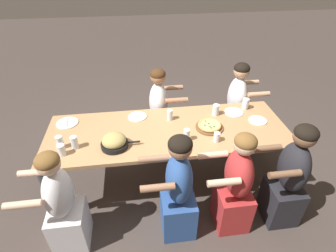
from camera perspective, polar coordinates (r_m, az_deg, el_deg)
The scene contains 22 objects.
ground_plane at distance 3.33m, azimuth -0.00°, elevation -11.54°, with size 18.00×18.00×0.00m, color #423833.
dining_table at distance 2.87m, azimuth -0.00°, elevation -1.97°, with size 2.59×0.91×0.77m.
pizza_board_main at distance 2.87m, azimuth 9.03°, elevation 0.01°, with size 0.30×0.30×0.05m.
skillet_bowl at distance 2.62m, azimuth -11.62°, elevation -3.37°, with size 0.39×0.27×0.14m.
empty_plate_a at distance 3.05m, azimuth -6.68°, elevation 2.05°, with size 0.21×0.21×0.02m.
empty_plate_b at distance 3.13m, azimuth -21.07°, elevation 0.62°, with size 0.24×0.24×0.02m.
empty_plate_c at distance 3.21m, azimuth 14.13°, elevation 2.94°, with size 0.22×0.22×0.02m.
empty_plate_d at distance 3.13m, azimuth 18.94°, elevation 1.15°, with size 0.20×0.20×0.02m.
drinking_glass_a at distance 3.29m, azimuth 16.49°, elevation 4.56°, with size 0.08×0.08×0.13m.
drinking_glass_b at distance 2.76m, azimuth -22.44°, elevation -3.43°, with size 0.07×0.07×0.14m.
drinking_glass_c at distance 2.71m, azimuth -19.68°, elevation -3.47°, with size 0.07×0.07×0.13m.
drinking_glass_d at distance 2.69m, azimuth 10.55°, elevation -2.44°, with size 0.07×0.07×0.10m.
drinking_glass_e at distance 2.65m, azimuth 4.08°, elevation -2.13°, with size 0.06×0.06×0.13m.
drinking_glass_f at distance 2.67m, azimuth -22.17°, elevation -4.84°, with size 0.07×0.07×0.11m.
drinking_glass_g at distance 3.10m, azimuth 10.35°, elevation 3.41°, with size 0.08×0.08×0.13m.
drinking_glass_h at distance 2.96m, azimuth 0.39°, elevation 2.37°, with size 0.07×0.07×0.12m.
diner_near_left at distance 2.59m, azimuth -21.92°, elevation -15.92°, with size 0.51×0.40×1.12m.
diner_far_center at distance 3.50m, azimuth -1.96°, elevation 2.56°, with size 0.51×0.40×1.18m.
diner_far_right at distance 3.73m, azimuth 14.47°, elevation 3.86°, with size 0.51×0.40×1.20m.
diner_near_center at distance 2.48m, azimuth 2.24°, elevation -14.11°, with size 0.51×0.40×1.18m.
diner_near_midright at distance 2.63m, azimuth 14.48°, elevation -12.77°, with size 0.51×0.40×1.14m.
diner_near_right at distance 2.83m, azimuth 24.73°, elevation -10.60°, with size 0.51×0.40×1.18m.
Camera 1 is at (-0.31, -2.26, 2.43)m, focal length 28.00 mm.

